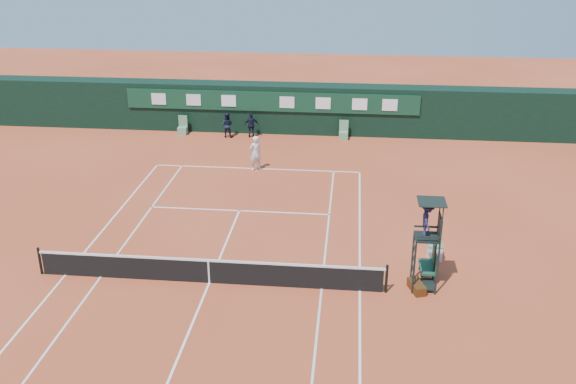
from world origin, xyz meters
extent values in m
plane|color=#C4502E|center=(0.00, 0.00, 0.00)|extent=(90.00, 90.00, 0.00)
cube|color=white|center=(0.00, 11.88, 0.01)|extent=(11.05, 0.08, 0.01)
cube|color=white|center=(5.49, 0.00, 0.01)|extent=(0.08, 23.85, 0.01)
cube|color=white|center=(-5.49, 0.00, 0.01)|extent=(0.08, 23.85, 0.01)
cube|color=silver|center=(4.12, 0.00, 0.01)|extent=(0.08, 23.85, 0.01)
cube|color=white|center=(-4.12, 0.00, 0.01)|extent=(0.08, 23.85, 0.01)
cube|color=white|center=(0.00, 6.40, 0.01)|extent=(8.31, 0.08, 0.01)
cube|color=white|center=(0.00, 0.00, 0.01)|extent=(0.08, 12.88, 0.01)
cube|color=white|center=(0.00, 11.73, 0.01)|extent=(0.08, 0.30, 0.01)
cube|color=black|center=(0.00, 0.00, 0.45)|extent=(12.60, 0.04, 0.90)
cube|color=white|center=(0.00, 0.00, 0.93)|extent=(12.80, 0.06, 0.08)
cube|color=silver|center=(0.00, 0.00, 0.46)|extent=(0.06, 0.05, 0.92)
cylinder|color=black|center=(6.40, 0.00, 0.55)|extent=(0.10, 0.10, 1.10)
cylinder|color=black|center=(-6.40, 0.00, 0.55)|extent=(0.10, 0.10, 1.10)
cube|color=black|center=(0.00, 18.75, 1.50)|extent=(40.00, 1.50, 3.00)
cube|color=#0F3722|center=(0.00, 17.94, 2.10)|extent=(18.00, 0.10, 1.20)
cube|color=silver|center=(-7.00, 17.87, 2.10)|extent=(0.90, 0.04, 0.70)
cube|color=silver|center=(-4.80, 17.87, 2.10)|extent=(0.90, 0.04, 0.70)
cube|color=white|center=(-2.60, 17.87, 2.10)|extent=(0.90, 0.04, 0.70)
cube|color=silver|center=(1.00, 17.87, 2.10)|extent=(0.90, 0.04, 0.70)
cube|color=white|center=(3.20, 17.87, 2.10)|extent=(0.90, 0.04, 0.70)
cube|color=white|center=(5.40, 17.87, 2.10)|extent=(0.90, 0.04, 0.70)
cube|color=white|center=(7.20, 17.87, 2.10)|extent=(0.90, 0.04, 0.70)
cube|color=#5C8E69|center=(-5.50, 17.45, 0.23)|extent=(0.55, 0.50, 0.46)
cube|color=#54805A|center=(-5.50, 17.67, 0.80)|extent=(0.55, 0.06, 0.70)
cube|color=#5D8F62|center=(4.50, 17.45, 0.23)|extent=(0.55, 0.50, 0.46)
cube|color=#5C8D69|center=(4.50, 17.67, 0.80)|extent=(0.55, 0.06, 0.70)
cylinder|color=black|center=(7.34, 0.04, 1.00)|extent=(0.07, 0.07, 2.00)
cylinder|color=black|center=(7.34, 0.84, 1.00)|extent=(0.07, 0.07, 2.00)
cylinder|color=black|center=(8.14, 0.04, 1.00)|extent=(0.07, 0.07, 2.00)
cylinder|color=black|center=(8.14, 0.84, 1.00)|extent=(0.07, 0.07, 2.00)
cube|color=black|center=(7.74, 0.44, 2.04)|extent=(0.85, 0.85, 0.08)
cube|color=black|center=(8.14, 0.44, 2.45)|extent=(0.06, 0.85, 0.80)
cube|color=black|center=(7.74, 0.02, 2.25)|extent=(0.85, 0.05, 0.06)
cube|color=black|center=(7.74, 0.86, 2.25)|extent=(0.85, 0.05, 0.06)
cylinder|color=black|center=(8.14, 0.04, 2.90)|extent=(0.04, 0.04, 1.00)
cylinder|color=black|center=(8.14, 0.84, 2.90)|extent=(0.04, 0.04, 1.00)
cube|color=black|center=(7.79, 0.44, 3.40)|extent=(0.95, 0.95, 0.04)
cube|color=black|center=(7.74, 0.44, 0.15)|extent=(0.80, 0.80, 0.05)
cube|color=black|center=(7.34, 0.44, 0.40)|extent=(0.04, 0.80, 0.04)
cube|color=black|center=(7.34, 0.44, 0.80)|extent=(0.04, 0.80, 0.04)
cube|color=black|center=(7.34, 0.44, 1.20)|extent=(0.04, 0.80, 0.04)
cube|color=black|center=(7.34, 0.44, 1.60)|extent=(0.04, 0.80, 0.04)
imported|color=#1E1B37|center=(7.69, 0.44, 2.72)|extent=(0.47, 0.82, 1.28)
cube|color=#1A422D|center=(7.94, 1.19, 0.45)|extent=(0.55, 1.20, 0.08)
cube|color=#1A422A|center=(8.19, 1.19, 0.80)|extent=(0.06, 1.20, 0.60)
cylinder|color=black|center=(7.72, 0.64, 0.20)|extent=(0.04, 0.04, 0.41)
cylinder|color=black|center=(8.16, 0.64, 0.20)|extent=(0.04, 0.04, 0.41)
cylinder|color=black|center=(7.72, 1.74, 0.20)|extent=(0.04, 0.04, 0.41)
cylinder|color=black|center=(8.16, 1.74, 0.20)|extent=(0.04, 0.04, 0.41)
cube|color=black|center=(7.50, 0.21, 0.17)|extent=(0.65, 0.97, 0.33)
cube|color=silver|center=(8.38, 2.70, 0.30)|extent=(0.55, 0.55, 0.60)
cube|color=#558261|center=(8.38, 2.70, 0.62)|extent=(0.57, 0.57, 0.05)
sphere|color=#BADD33|center=(0.84, 7.05, 0.03)|extent=(0.06, 0.06, 0.06)
imported|color=silver|center=(-0.03, 11.69, 0.95)|extent=(0.83, 0.78, 1.90)
imported|color=black|center=(-2.61, 17.18, 0.78)|extent=(0.83, 0.68, 1.55)
imported|color=black|center=(-1.13, 17.31, 0.76)|extent=(0.95, 0.56, 1.52)
camera|label=1|loc=(4.94, -19.95, 12.16)|focal=40.00mm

